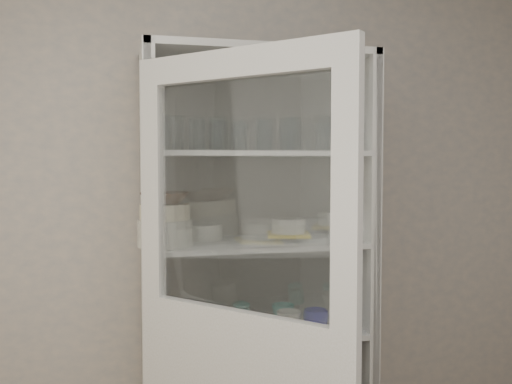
{
  "coord_description": "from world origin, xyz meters",
  "views": [
    {
      "loc": [
        -0.41,
        -1.19,
        1.62
      ],
      "look_at": [
        0.2,
        1.27,
        1.48
      ],
      "focal_mm": 40.0,
      "sensor_mm": 36.0,
      "label": 1
    }
  ],
  "objects": [
    {
      "name": "goblet_1",
      "position": [
        0.16,
        1.39,
        1.74
      ],
      "size": [
        0.07,
        0.07,
        0.16
      ],
      "primitive_type": null,
      "color": "silver",
      "rests_on": "shelf_glass"
    },
    {
      "name": "tumbler_6",
      "position": [
        0.61,
        1.16,
        1.73
      ],
      "size": [
        0.08,
        0.08,
        0.14
      ],
      "primitive_type": "cylinder",
      "rotation": [
        0.0,
        0.0,
        -0.2
      ],
      "color": "silver",
      "rests_on": "shelf_glass"
    },
    {
      "name": "mug_white",
      "position": [
        0.32,
        1.16,
        0.91
      ],
      "size": [
        0.13,
        0.13,
        0.1
      ],
      "primitive_type": "imported",
      "rotation": [
        0.0,
        0.0,
        -0.22
      ],
      "color": "silver",
      "rests_on": "shelf_mugs"
    },
    {
      "name": "goblet_3",
      "position": [
        0.58,
        1.39,
        1.76
      ],
      "size": [
        0.08,
        0.08,
        0.19
      ],
      "primitive_type": null,
      "color": "silver",
      "rests_on": "shelf_glass"
    },
    {
      "name": "tumbler_10",
      "position": [
        0.04,
        1.27,
        1.73
      ],
      "size": [
        0.08,
        0.08,
        0.13
      ],
      "primitive_type": "cylinder",
      "rotation": [
        0.0,
        0.0,
        -0.2
      ],
      "color": "silver",
      "rests_on": "shelf_glass"
    },
    {
      "name": "mug_teal",
      "position": [
        0.33,
        1.3,
        0.91
      ],
      "size": [
        0.14,
        0.14,
        0.1
      ],
      "primitive_type": "imported",
      "rotation": [
        0.0,
        0.0,
        0.39
      ],
      "color": "teal",
      "rests_on": "shelf_mugs"
    },
    {
      "name": "yellow_trivet",
      "position": [
        0.35,
        1.27,
        1.28
      ],
      "size": [
        0.23,
        0.23,
        0.01
      ],
      "primitive_type": "cube",
      "rotation": [
        0.0,
        0.0,
        -0.25
      ],
      "color": "gold",
      "rests_on": "glass_platter"
    },
    {
      "name": "plate_stack_front",
      "position": [
        -0.21,
        1.2,
        1.32
      ],
      "size": [
        0.23,
        0.23,
        0.11
      ],
      "primitive_type": "cylinder",
      "color": "silver",
      "rests_on": "shelf_plates"
    },
    {
      "name": "teal_jar",
      "position": [
        0.15,
        1.33,
        0.91
      ],
      "size": [
        0.08,
        0.08,
        0.1
      ],
      "color": "teal",
      "rests_on": "shelf_mugs"
    },
    {
      "name": "tumbler_0",
      "position": [
        -0.08,
        1.17,
        1.73
      ],
      "size": [
        0.08,
        0.08,
        0.14
      ],
      "primitive_type": "cylinder",
      "rotation": [
        0.0,
        0.0,
        0.19
      ],
      "color": "silver",
      "rests_on": "shelf_glass"
    },
    {
      "name": "tumbler_9",
      "position": [
        0.12,
        1.25,
        1.72
      ],
      "size": [
        0.08,
        0.08,
        0.12
      ],
      "primitive_type": "cylinder",
      "rotation": [
        0.0,
        0.0,
        -0.26
      ],
      "color": "silver",
      "rests_on": "shelf_glass"
    },
    {
      "name": "cream_bowl",
      "position": [
        -0.21,
        1.2,
        1.41
      ],
      "size": [
        0.27,
        0.27,
        0.07
      ],
      "primitive_type": "cylinder",
      "rotation": [
        0.0,
        0.0,
        -0.37
      ],
      "color": "beige",
      "rests_on": "plate_stack_front"
    },
    {
      "name": "glass_platter",
      "position": [
        0.35,
        1.27,
        1.27
      ],
      "size": [
        0.3,
        0.3,
        0.02
      ],
      "primitive_type": "cylinder",
      "rotation": [
        0.0,
        0.0,
        -0.02
      ],
      "color": "silver",
      "rests_on": "shelf_plates"
    },
    {
      "name": "grey_bowl_stack",
      "position": [
        0.61,
        1.25,
        1.32
      ],
      "size": [
        0.14,
        0.14,
        0.12
      ],
      "primitive_type": "cylinder",
      "color": "silver",
      "rests_on": "shelf_plates"
    },
    {
      "name": "measuring_cups",
      "position": [
        -0.12,
        1.21,
        0.88
      ],
      "size": [
        0.11,
        0.11,
        0.04
      ],
      "primitive_type": "cylinder",
      "color": "silver",
      "rests_on": "shelf_mugs"
    },
    {
      "name": "white_ramekin",
      "position": [
        0.35,
        1.27,
        1.32
      ],
      "size": [
        0.15,
        0.15,
        0.07
      ],
      "primitive_type": "cylinder",
      "rotation": [
        0.0,
        0.0,
        -0.0
      ],
      "color": "silver",
      "rests_on": "yellow_trivet"
    },
    {
      "name": "terracotta_bowl",
      "position": [
        -0.21,
        1.2,
        1.46
      ],
      "size": [
        0.24,
        0.24,
        0.05
      ],
      "primitive_type": "imported",
      "rotation": [
        0.0,
        0.0,
        -0.2
      ],
      "color": "#4B2E1A",
      "rests_on": "cream_bowl"
    },
    {
      "name": "tumbler_12",
      "position": [
        0.33,
        1.25,
        1.73
      ],
      "size": [
        0.07,
        0.07,
        0.14
      ],
      "primitive_type": "cylinder",
      "color": "silver",
      "rests_on": "shelf_glass"
    },
    {
      "name": "tumbler_13",
      "position": [
        0.22,
        1.19,
        1.73
      ],
      "size": [
        0.07,
        0.07,
        0.14
      ],
      "primitive_type": "cylinder",
      "color": "silver",
      "rests_on": "shelf_glass"
    },
    {
      "name": "tumbler_2",
      "position": [
        0.0,
        1.12,
        1.73
      ],
      "size": [
        0.08,
        0.08,
        0.14
      ],
      "primitive_type": "cylinder",
      "rotation": [
        0.0,
        0.0,
        -0.25
      ],
      "color": "silver",
      "rests_on": "shelf_glass"
    },
    {
      "name": "tumbler_1",
      "position": [
        -0.2,
        1.12,
        1.73
      ],
      "size": [
        0.08,
        0.08,
        0.13
      ],
      "primitive_type": "cylinder",
      "rotation": [
        0.0,
        0.0,
        -0.22
      ],
      "color": "silver",
      "rests_on": "shelf_glass"
    },
    {
      "name": "tumbler_11",
      "position": [
        0.23,
        1.24,
        1.73
      ],
      "size": [
        0.07,
        0.07,
        0.13
      ],
      "primitive_type": "cylinder",
      "rotation": [
        0.0,
        0.0,
        -0.06
      ],
      "color": "silver",
      "rests_on": "shelf_glass"
    },
    {
      "name": "goblet_2",
      "position": [
        0.37,
        1.36,
        1.74
      ],
      "size": [
        0.07,
        0.07,
        0.16
      ],
      "primitive_type": null,
      "color": "silver",
      "rests_on": "shelf_glass"
    },
    {
      "name": "plate_stack_back",
      "position": [
        -0.03,
        1.38,
        1.3
      ],
      "size": [
        0.19,
        0.19,
        0.07
      ],
      "primitive_type": "cylinder",
      "color": "silver",
      "rests_on": "shelf_plates"
    },
    {
      "name": "tumbler_3",
      "position": [
        0.32,
        1.11,
        1.73
      ],
      "size": [
        0.08,
        0.08,
        0.14
      ],
      "primitive_type": "cylinder",
      "rotation": [
        0.0,
        0.0,
        0.22
      ],
      "color": "silver",
      "rests_on": "shelf_glass"
    },
    {
      "name": "pantry_cabinet",
      "position": [
        0.2,
        1.34,
        0.94
      ],
      "size": [
        1.0,
        0.45,
        2.1
      ],
      "color": "beige",
      "rests_on": "floor"
    },
    {
      "name": "white_canister",
      "position": [
        -0.21,
        1.32,
        0.93
      ],
      "size": [
        0.13,
        0.13,
        0.14
      ],
      "primitive_type": "cylinder",
      "rotation": [
        0.0,
        0.0,
        -0.09
      ],
      "color": "silver",
      "rests_on": "shelf_mugs"
    },
    {
      "name": "tumbler_8",
      "position": [
        -0.16,
        1.24,
        1.73
      ],
      "size": [
        0.09,
        0.09,
        0.15
      ],
      "primitive_type": "cylinder",
      "rotation": [
        0.0,
        0.0,
        -0.34
      ],
      "color": "silver",
      "rests_on": "shelf_glass"
    },
    {
      "name": "tumbler_5",
      "position": [
        0.32,
        1.17,
        1.73
      ],
      "size": [
        0.09,
        0.09,
        0.14
      ],
      "primitive_type": "cylinder",
      "rotation": [
        0.0,
        0.0,
        -0.43
      ],
      "color": "silver",
      "rests_on": "shelf_glass"
    },
    {
      "name": "cupboard_door",
      "position": [
        -0.0,
        0.71,
        0.87
      ],
      "size": [
        0.63,
        0.7,
        2.0
      ],
      "rotation": [
        0.0,
        0.0,
        -0.84
      ],
      "color": "beige",
      "rests_on": "floor"
    },
    {
      "name": "tumbler_7",
      "position": [
        -0.21,
        1.28,
        1.73
      ],
      "size": [
        0.08,
        0.08,
        0.14
      ],
      "primitive_type": "cylinder",
      "rotation": [
        0.0,
        0.0,
        -0.22
      ],
      "color": "silver",
      "rests_on": "shelf_glass"
    },
    {
      "name": "tumbler_4",
      "position": [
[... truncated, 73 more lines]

